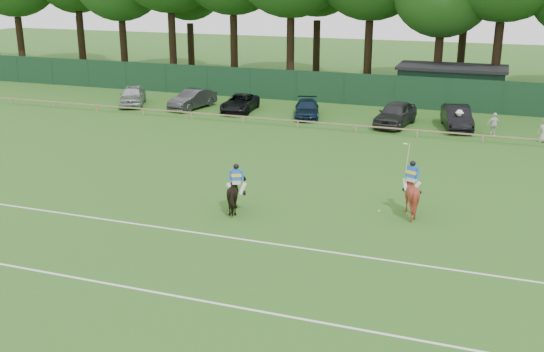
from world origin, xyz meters
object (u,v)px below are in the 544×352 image
at_px(sedan_navy, 307,109).
at_px(spectator_left, 459,121).
at_px(horse_dark, 237,194).
at_px(spectator_mid, 494,125).
at_px(utility_shed, 451,85).
at_px(estate_black, 457,117).
at_px(polo_ball, 379,211).
at_px(sedan_grey, 192,99).
at_px(horse_chestnut, 411,193).
at_px(hatch_grey, 395,114).
at_px(suv_black, 240,103).
at_px(sedan_silver, 133,96).

xyz_separation_m(sedan_navy, spectator_left, (10.72, -1.12, 0.14)).
relative_size(horse_dark, spectator_mid, 1.22).
bearing_deg(utility_shed, spectator_left, -82.14).
xyz_separation_m(estate_black, polo_ball, (-1.98, -17.47, -0.72)).
bearing_deg(sedan_grey, horse_chestnut, -30.75).
bearing_deg(hatch_grey, spectator_mid, -0.32).
height_order(horse_chestnut, spectator_left, horse_chestnut).
bearing_deg(sedan_navy, sedan_grey, 163.88).
relative_size(sedan_navy, utility_shed, 0.50).
relative_size(sedan_navy, spectator_left, 2.80).
bearing_deg(spectator_left, hatch_grey, 148.70).
height_order(spectator_mid, utility_shed, utility_shed).
height_order(horse_chestnut, sedan_navy, horse_chestnut).
relative_size(estate_black, utility_shed, 0.55).
relative_size(suv_black, spectator_mid, 2.91).
bearing_deg(horse_dark, suv_black, -90.66).
bearing_deg(spectator_mid, sedan_navy, 141.06).
relative_size(sedan_grey, estate_black, 0.95).
height_order(estate_black, polo_ball, estate_black).
bearing_deg(estate_black, horse_chestnut, -104.70).
xyz_separation_m(horse_chestnut, spectator_mid, (3.06, 15.63, -0.16)).
bearing_deg(sedan_silver, sedan_grey, -19.78).
xyz_separation_m(sedan_silver, spectator_left, (24.98, -0.72, -0.01)).
distance_m(sedan_grey, spectator_mid, 22.20).
distance_m(sedan_silver, sedan_grey, 5.05).
bearing_deg(sedan_grey, sedan_silver, -163.40).
height_order(suv_black, spectator_left, spectator_left).
xyz_separation_m(suv_black, utility_shed, (14.73, 8.46, 0.90)).
bearing_deg(horse_dark, utility_shed, -126.15).
bearing_deg(utility_shed, suv_black, -150.13).
xyz_separation_m(sedan_silver, suv_black, (8.90, 0.64, -0.13)).
relative_size(polo_ball, utility_shed, 0.01).
bearing_deg(suv_black, utility_shed, 24.09).
bearing_deg(polo_ball, spectator_mid, 74.64).
relative_size(hatch_grey, spectator_left, 3.17).
distance_m(sedan_grey, spectator_left, 19.99).
bearing_deg(horse_chestnut, estate_black, -67.50).
height_order(suv_black, utility_shed, utility_shed).
distance_m(horse_dark, sedan_silver, 25.51).
relative_size(suv_black, polo_ball, 50.83).
distance_m(spectator_left, polo_ball, 16.52).
xyz_separation_m(horse_dark, utility_shed, (6.72, 28.19, 0.73)).
height_order(horse_chestnut, polo_ball, horse_chestnut).
bearing_deg(sedan_grey, horse_dark, -47.24).
height_order(sedan_grey, estate_black, estate_black).
relative_size(hatch_grey, utility_shed, 0.57).
distance_m(hatch_grey, spectator_mid, 6.50).
relative_size(sedan_grey, utility_shed, 0.53).
distance_m(horse_chestnut, polo_ball, 1.59).
bearing_deg(estate_black, horse_dark, -124.44).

